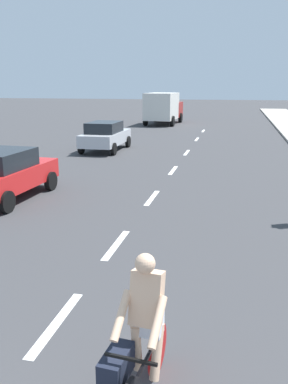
% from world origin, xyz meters
% --- Properties ---
extents(ground_plane, '(160.00, 160.00, 0.00)m').
position_xyz_m(ground_plane, '(0.00, 20.00, 0.00)').
color(ground_plane, '#38383A').
extents(lane_stripe_1, '(0.16, 1.80, 0.01)m').
position_xyz_m(lane_stripe_1, '(0.00, 4.49, 0.00)').
color(lane_stripe_1, white).
rests_on(lane_stripe_1, ground).
extents(lane_stripe_2, '(0.16, 1.80, 0.01)m').
position_xyz_m(lane_stripe_2, '(0.00, 7.71, 0.00)').
color(lane_stripe_2, white).
rests_on(lane_stripe_2, ground).
extents(lane_stripe_3, '(0.16, 1.80, 0.01)m').
position_xyz_m(lane_stripe_3, '(0.00, 11.77, 0.00)').
color(lane_stripe_3, white).
rests_on(lane_stripe_3, ground).
extents(lane_stripe_4, '(0.16, 1.80, 0.01)m').
position_xyz_m(lane_stripe_4, '(0.00, 16.21, 0.00)').
color(lane_stripe_4, white).
rests_on(lane_stripe_4, ground).
extents(lane_stripe_5, '(0.16, 1.80, 0.01)m').
position_xyz_m(lane_stripe_5, '(0.00, 20.99, 0.00)').
color(lane_stripe_5, white).
rests_on(lane_stripe_5, ground).
extents(lane_stripe_6, '(0.16, 1.80, 0.01)m').
position_xyz_m(lane_stripe_6, '(0.00, 26.60, 0.00)').
color(lane_stripe_6, white).
rests_on(lane_stripe_6, ground).
extents(lane_stripe_7, '(0.16, 1.80, 0.01)m').
position_xyz_m(lane_stripe_7, '(0.00, 31.77, 0.00)').
color(lane_stripe_7, white).
rests_on(lane_stripe_7, ground).
extents(cyclist, '(0.64, 1.71, 1.82)m').
position_xyz_m(cyclist, '(1.61, 3.20, 0.83)').
color(cyclist, black).
rests_on(cyclist, ground).
extents(parked_car_red, '(1.94, 3.98, 1.57)m').
position_xyz_m(parked_car_red, '(-4.47, 10.64, 0.84)').
color(parked_car_red, red).
rests_on(parked_car_red, ground).
extents(parked_car_silver, '(1.95, 4.20, 1.57)m').
position_xyz_m(parked_car_silver, '(-4.44, 20.72, 0.84)').
color(parked_car_silver, '#B7BABF').
rests_on(parked_car_silver, ground).
extents(delivery_truck, '(2.89, 6.34, 2.80)m').
position_xyz_m(delivery_truck, '(-4.04, 36.59, 1.50)').
color(delivery_truck, maroon).
rests_on(delivery_truck, ground).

